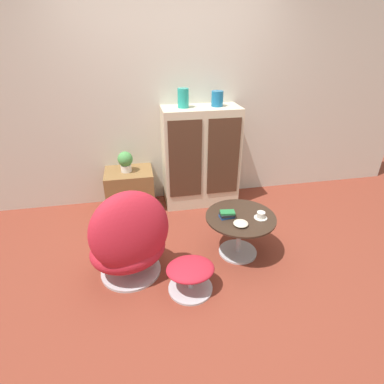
{
  "coord_description": "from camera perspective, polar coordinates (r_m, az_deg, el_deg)",
  "views": [
    {
      "loc": [
        -0.46,
        -2.16,
        1.96
      ],
      "look_at": [
        0.06,
        0.45,
        0.55
      ],
      "focal_mm": 28.0,
      "sensor_mm": 36.0,
      "label": 1
    }
  ],
  "objects": [
    {
      "name": "vase_leftmost",
      "position": [
        3.5,
        -1.7,
        17.45
      ],
      "size": [
        0.13,
        0.13,
        0.21
      ],
      "color": "teal",
      "rests_on": "sideboard"
    },
    {
      "name": "wall_back",
      "position": [
        3.72,
        -4.08,
        17.58
      ],
      "size": [
        6.4,
        0.06,
        2.6
      ],
      "color": "beige",
      "rests_on": "ground_plane"
    },
    {
      "name": "coffee_table",
      "position": [
        2.95,
        9.09,
        -6.63
      ],
      "size": [
        0.67,
        0.67,
        0.43
      ],
      "color": "#B7B7BC",
      "rests_on": "ground_plane"
    },
    {
      "name": "sideboard",
      "position": [
        3.73,
        1.64,
        6.66
      ],
      "size": [
        0.91,
        0.44,
        1.22
      ],
      "color": "beige",
      "rests_on": "ground_plane"
    },
    {
      "name": "tv_console",
      "position": [
        3.79,
        -11.67,
        0.42
      ],
      "size": [
        0.57,
        0.46,
        0.5
      ],
      "color": "brown",
      "rests_on": "ground_plane"
    },
    {
      "name": "bowl",
      "position": [
        2.74,
        9.27,
        -5.93
      ],
      "size": [
        0.14,
        0.14,
        0.04
      ],
      "color": "beige",
      "rests_on": "coffee_table"
    },
    {
      "name": "egg_chair",
      "position": [
        2.65,
        -11.83,
        -9.06
      ],
      "size": [
        0.84,
        0.8,
        0.89
      ],
      "color": "#B7B7BC",
      "rests_on": "ground_plane"
    },
    {
      "name": "potted_plant",
      "position": [
        3.63,
        -12.58,
        5.84
      ],
      "size": [
        0.18,
        0.18,
        0.25
      ],
      "color": "silver",
      "rests_on": "tv_console"
    },
    {
      "name": "vase_inner_left",
      "position": [
        3.58,
        4.83,
        17.3
      ],
      "size": [
        0.14,
        0.14,
        0.17
      ],
      "color": "#196699",
      "rests_on": "sideboard"
    },
    {
      "name": "teacup",
      "position": [
        2.87,
        12.97,
        -4.41
      ],
      "size": [
        0.12,
        0.12,
        0.06
      ],
      "color": "silver",
      "rests_on": "coffee_table"
    },
    {
      "name": "ottoman",
      "position": [
        2.6,
        -0.31,
        -15.13
      ],
      "size": [
        0.41,
        0.38,
        0.27
      ],
      "color": "#B7B7BC",
      "rests_on": "ground_plane"
    },
    {
      "name": "ground_plane",
      "position": [
        2.95,
        0.61,
        -13.68
      ],
      "size": [
        12.0,
        12.0,
        0.0
      ],
      "primitive_type": "plane",
      "color": "brown"
    },
    {
      "name": "book_stack",
      "position": [
        2.83,
        6.71,
        -4.27
      ],
      "size": [
        0.15,
        0.1,
        0.06
      ],
      "color": "#1E478C",
      "rests_on": "coffee_table"
    }
  ]
}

